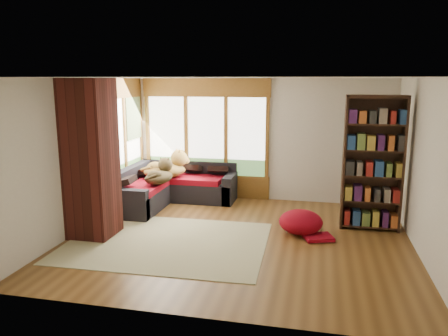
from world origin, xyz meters
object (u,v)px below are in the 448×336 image
at_px(area_rug, 167,242).
at_px(pouf, 301,221).
at_px(bookshelf, 373,164).
at_px(dog_brindle, 160,172).
at_px(sectional_sofa, 162,189).
at_px(dog_tan, 168,165).
at_px(brick_chimney, 91,159).

distance_m(area_rug, pouf, 2.27).
relative_size(bookshelf, dog_brindle, 2.79).
bearing_deg(bookshelf, dog_brindle, 174.63).
xyz_separation_m(sectional_sofa, dog_tan, (0.09, 0.15, 0.49)).
relative_size(pouf, dog_brindle, 0.89).
distance_m(brick_chimney, sectional_sofa, 2.32).
height_order(brick_chimney, sectional_sofa, brick_chimney).
xyz_separation_m(pouf, dog_brindle, (-2.83, 0.88, 0.54)).
xyz_separation_m(brick_chimney, pouf, (3.38, 0.82, -1.09)).
height_order(bookshelf, dog_tan, bookshelf).
bearing_deg(brick_chimney, sectional_sofa, 77.71).
xyz_separation_m(brick_chimney, dog_tan, (0.54, 2.19, -0.50)).
distance_m(brick_chimney, dog_brindle, 1.87).
bearing_deg(bookshelf, brick_chimney, -163.78).
distance_m(brick_chimney, pouf, 3.65).
bearing_deg(dog_tan, brick_chimney, -137.71).
bearing_deg(dog_brindle, brick_chimney, 171.73).
xyz_separation_m(bookshelf, pouf, (-1.16, -0.50, -0.95)).
distance_m(brick_chimney, area_rug, 1.84).
distance_m(bookshelf, dog_brindle, 4.03).
bearing_deg(pouf, dog_brindle, 162.77).
height_order(area_rug, pouf, pouf).
bearing_deg(area_rug, dog_brindle, 113.03).
bearing_deg(area_rug, bookshelf, 23.47).
bearing_deg(pouf, sectional_sofa, 157.28).
relative_size(pouf, dog_tan, 0.70).
bearing_deg(pouf, area_rug, -156.53).
bearing_deg(sectional_sofa, area_rug, -72.94).
bearing_deg(dog_brindle, area_rug, -147.27).
xyz_separation_m(sectional_sofa, pouf, (2.94, -1.23, -0.09)).
height_order(sectional_sofa, dog_tan, dog_tan).
distance_m(sectional_sofa, bookshelf, 4.25).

